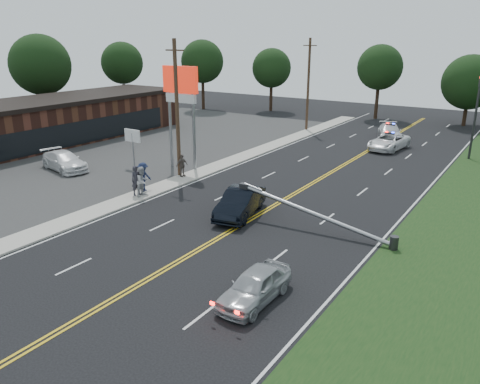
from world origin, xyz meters
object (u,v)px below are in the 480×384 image
Objects in this scene: bystander_b at (142,181)px; bystander_d at (182,165)px; small_sign at (133,139)px; parked_car at (64,161)px; bystander_c at (143,177)px; pylon_sign at (181,93)px; crashed_sedan at (240,202)px; fallen_streetlight at (322,216)px; traffic_signal at (476,110)px; emergency_a at (389,142)px; bystander_a at (136,180)px; waiting_sedan at (255,286)px; emergency_b at (390,132)px; utility_pole_mid at (177,109)px; utility_pole_far at (308,85)px.

bystander_b is 4.92m from bystander_d.
small_sign is 0.62× the size of parked_car.
bystander_b is 0.99× the size of bystander_c.
bystander_c is at bearing -73.90° from pylon_sign.
fallen_streetlight is at bearing -10.00° from crashed_sedan.
parked_car is (-26.32, -21.63, -3.48)m from traffic_signal.
bystander_a is (-9.83, -22.87, 0.38)m from emergency_a.
emergency_b is at bearing 98.07° from waiting_sedan.
bystander_c reaches higher than parked_car.
emergency_b is (-1.29, 4.67, 0.03)m from emergency_a.
parked_car is 10.10m from bystander_b.
crashed_sedan is at bearing -176.75° from fallen_streetlight.
small_sign is 0.64× the size of crashed_sedan.
waiting_sedan is at bearing -32.30° from small_sign.
waiting_sedan is at bearing -120.51° from bystander_b.
utility_pole_mid is at bearing 0.00° from small_sign.
emergency_a is (11.87, 15.69, -5.26)m from pylon_sign.
waiting_sedan is (-3.47, -29.90, -3.53)m from traffic_signal.
traffic_signal reaches higher than emergency_a.
bystander_c is (-12.86, -0.34, 0.20)m from fallen_streetlight.
utility_pole_mid is at bearing -113.47° from emergency_a.
pylon_sign is 10.77m from parked_car.
utility_pole_mid reaches higher than small_sign.
bystander_c is at bearing -129.90° from emergency_b.
traffic_signal is 1.79× the size of waiting_sedan.
pylon_sign is 1.51× the size of emergency_a.
bystander_c is (0.53, -26.34, -3.97)m from utility_pole_far.
traffic_signal is at bearing -12.89° from utility_pole_far.
utility_pole_far reaches higher than traffic_signal.
traffic_signal is 0.70× the size of utility_pole_far.
utility_pole_mid is at bearing 163.36° from fallen_streetlight.
waiting_sedan is 0.75× the size of emergency_b.
pylon_sign reaches higher than crashed_sedan.
bystander_a reaches higher than waiting_sedan.
emergency_a is 20.58m from bystander_d.
bystander_d is at bearing 139.48° from waiting_sedan.
crashed_sedan is at bearing -90.92° from bystander_c.
fallen_streetlight is (-4.11, -22.00, -3.29)m from traffic_signal.
crashed_sedan is (9.62, -6.29, -5.20)m from pylon_sign.
waiting_sedan is 0.79× the size of parked_car.
utility_pole_far reaches higher than bystander_c.
bystander_d is at bearing -133.17° from traffic_signal.
fallen_streetlight is 14.58m from utility_pole_mid.
bystander_d is (-0.31, 4.98, -0.15)m from bystander_a.
utility_pole_far reaches higher than waiting_sedan.
utility_pole_mid reaches higher than parked_car.
small_sign is 0.58× the size of emergency_a.
traffic_signal is at bearing 54.35° from crashed_sedan.
bystander_c is 1.18× the size of bystander_d.
emergency_b reaches higher than waiting_sedan.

